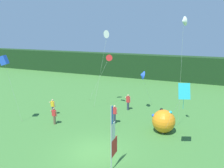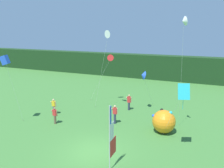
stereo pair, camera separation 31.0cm
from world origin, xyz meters
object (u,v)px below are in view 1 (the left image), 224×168
at_px(kite_white_delta_0, 107,34).
at_px(kite_blue_box_5, 4,60).
at_px(banner_flag, 113,138).
at_px(kite_cyan_diamond_3, 184,93).
at_px(inflatable_balloon, 164,121).
at_px(kite_red_delta_2, 109,58).
at_px(kite_blue_delta_1, 142,75).
at_px(person_mid_field, 128,102).
at_px(kite_white_delta_4, 183,22).
at_px(person_near_banner, 115,114).
at_px(person_far_right, 54,115).
at_px(person_far_left, 53,106).

relative_size(kite_white_delta_0, kite_blue_box_5, 1.33).
height_order(banner_flag, kite_cyan_diamond_3, kite_cyan_diamond_3).
bearing_deg(inflatable_balloon, kite_red_delta_2, 142.33).
bearing_deg(kite_blue_delta_1, person_mid_field, -163.06).
relative_size(kite_white_delta_4, kite_blue_box_5, 1.48).
xyz_separation_m(kite_cyan_diamond_3, kite_white_delta_4, (-0.57, 2.82, 4.65)).
relative_size(person_near_banner, inflatable_balloon, 0.89).
height_order(person_mid_field, inflatable_balloon, inflatable_balloon).
bearing_deg(kite_cyan_diamond_3, person_far_right, 177.39).
bearing_deg(inflatable_balloon, person_mid_field, 137.97).
distance_m(kite_red_delta_2, kite_cyan_diamond_3, 12.05).
relative_size(person_far_right, kite_white_delta_4, 0.17).
xyz_separation_m(person_far_right, kite_white_delta_0, (2.98, 5.33, 7.08)).
height_order(person_near_banner, kite_white_delta_0, kite_white_delta_0).
height_order(person_far_right, kite_white_delta_0, kite_white_delta_0).
height_order(kite_cyan_diamond_3, kite_blue_box_5, kite_blue_box_5).
height_order(banner_flag, kite_blue_box_5, kite_blue_box_5).
xyz_separation_m(banner_flag, kite_red_delta_2, (-5.16, 11.80, 3.24)).
relative_size(person_far_left, inflatable_balloon, 0.83).
height_order(banner_flag, person_far_left, banner_flag).
xyz_separation_m(person_near_banner, person_far_left, (-6.56, -0.25, -0.08)).
xyz_separation_m(person_near_banner, kite_cyan_diamond_3, (5.98, -2.67, 3.34)).
bearing_deg(kite_cyan_diamond_3, banner_flag, -135.20).
bearing_deg(person_near_banner, kite_blue_delta_1, 72.29).
bearing_deg(person_far_right, inflatable_balloon, 12.51).
distance_m(banner_flag, person_far_right, 8.49).
height_order(person_far_left, kite_white_delta_0, kite_white_delta_0).
height_order(banner_flag, person_mid_field, banner_flag).
xyz_separation_m(person_mid_field, kite_blue_box_5, (-8.59, -7.65, 4.94)).
relative_size(person_mid_field, inflatable_balloon, 0.87).
bearing_deg(kite_blue_delta_1, person_far_right, -134.70).
bearing_deg(inflatable_balloon, kite_white_delta_4, 12.77).
height_order(banner_flag, kite_white_delta_0, kite_white_delta_0).
distance_m(person_far_left, kite_white_delta_4, 14.43).
relative_size(person_far_left, kite_blue_box_5, 0.26).
relative_size(person_near_banner, person_mid_field, 1.02).
bearing_deg(kite_blue_delta_1, banner_flag, -84.72).
bearing_deg(kite_white_delta_4, person_far_left, -178.10).
xyz_separation_m(person_near_banner, kite_blue_box_5, (-8.55, -3.79, 4.92)).
relative_size(banner_flag, person_far_left, 2.58).
relative_size(kite_white_delta_0, kite_red_delta_2, 1.48).
distance_m(kite_blue_delta_1, kite_cyan_diamond_3, 8.34).
relative_size(kite_white_delta_0, kite_white_delta_4, 0.89).
height_order(kite_cyan_diamond_3, kite_white_delta_4, kite_white_delta_4).
xyz_separation_m(person_near_banner, kite_white_delta_0, (-2.02, 3.16, 6.98)).
relative_size(person_mid_field, kite_blue_delta_1, 0.40).
relative_size(person_far_left, kite_white_delta_0, 0.19).
bearing_deg(kite_blue_box_5, kite_white_delta_0, 46.79).
distance_m(banner_flag, inflatable_balloon, 6.63).
bearing_deg(kite_blue_box_5, kite_white_delta_4, 15.77).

